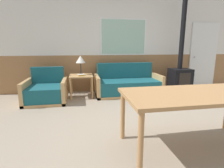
% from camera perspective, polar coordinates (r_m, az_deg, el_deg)
% --- Properties ---
extents(ground_plane, '(16.00, 16.00, 0.00)m').
position_cam_1_polar(ground_plane, '(3.00, 15.26, -13.52)').
color(ground_plane, gray).
extents(wall_back, '(7.20, 0.09, 2.70)m').
position_cam_1_polar(wall_back, '(5.20, 3.40, 12.98)').
color(wall_back, '#996B42').
rests_on(wall_back, ground_plane).
extents(couch, '(1.74, 0.82, 0.83)m').
position_cam_1_polar(couch, '(4.75, 5.14, -0.44)').
color(couch, tan).
rests_on(couch, ground_plane).
extents(armchair, '(0.93, 0.87, 0.78)m').
position_cam_1_polar(armchair, '(4.39, -20.67, -2.41)').
color(armchair, tan).
rests_on(armchair, ground_plane).
extents(side_table, '(0.58, 0.58, 0.56)m').
position_cam_1_polar(side_table, '(4.56, -10.05, 1.81)').
color(side_table, tan).
rests_on(side_table, ground_plane).
extents(table_lamp, '(0.25, 0.25, 0.49)m').
position_cam_1_polar(table_lamp, '(4.61, -10.23, 7.80)').
color(table_lamp, '#262628').
rests_on(table_lamp, side_table).
extents(book_stack, '(0.19, 0.14, 0.04)m').
position_cam_1_polar(book_stack, '(4.45, -9.98, 2.95)').
color(book_stack, gold).
rests_on(book_stack, side_table).
extents(dining_table, '(1.79, 0.86, 0.73)m').
position_cam_1_polar(dining_table, '(2.39, 25.79, -4.19)').
color(dining_table, '#B27F4C').
rests_on(dining_table, ground_plane).
extents(wood_stove, '(0.55, 0.49, 2.59)m').
position_cam_1_polar(wood_stove, '(5.31, 21.40, 3.94)').
color(wood_stove, black).
rests_on(wood_stove, ground_plane).
extents(entry_door, '(0.91, 0.09, 1.99)m').
position_cam_1_polar(entry_door, '(6.31, 27.57, 8.21)').
color(entry_door, white).
rests_on(entry_door, ground_plane).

